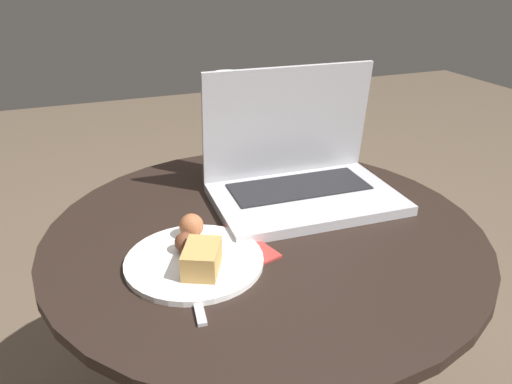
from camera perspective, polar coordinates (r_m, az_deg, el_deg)
The scene contains 6 objects.
table at distance 0.92m, azimuth 0.91°, elevation -12.39°, with size 0.73×0.73×0.54m.
napkin at distance 0.76m, azimuth -5.56°, elevation -7.46°, with size 0.21×0.17×0.00m.
laptop at distance 0.93m, azimuth 4.96°, elevation 2.28°, with size 0.34×0.23×0.23m.
beer_glass at distance 0.99m, azimuth -3.10°, elevation 7.45°, with size 0.06×0.06×0.21m.
snack_plate at distance 0.75m, azimuth -6.99°, elevation -7.24°, with size 0.20×0.20×0.05m.
fork at distance 0.72m, azimuth -7.43°, elevation -9.35°, with size 0.04×0.19×0.00m.
Camera 1 is at (-0.28, -0.68, 0.95)m, focal length 35.00 mm.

